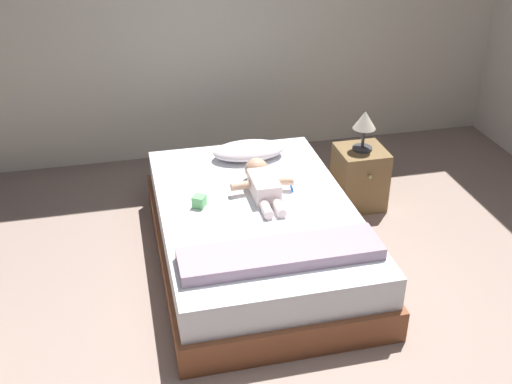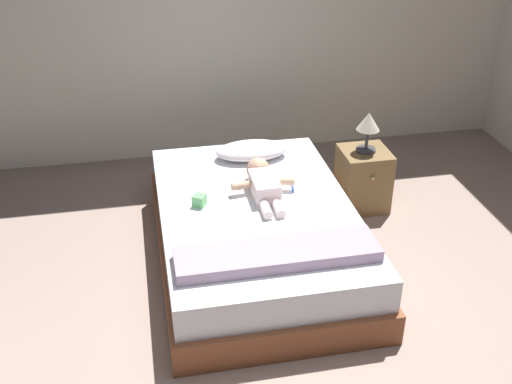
{
  "view_description": "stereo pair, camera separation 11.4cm",
  "coord_description": "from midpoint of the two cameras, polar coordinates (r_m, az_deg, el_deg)",
  "views": [
    {
      "loc": [
        -0.56,
        -2.3,
        2.55
      ],
      "look_at": [
        0.25,
        1.18,
        0.53
      ],
      "focal_mm": 43.66,
      "sensor_mm": 36.0,
      "label": 1
    },
    {
      "loc": [
        -0.45,
        -2.32,
        2.55
      ],
      "look_at": [
        0.25,
        1.18,
        0.53
      ],
      "focal_mm": 43.66,
      "sensor_mm": 36.0,
      "label": 2
    }
  ],
  "objects": [
    {
      "name": "nightstand",
      "position": [
        4.95,
        8.81,
        1.34
      ],
      "size": [
        0.36,
        0.39,
        0.48
      ],
      "color": "brown",
      "rests_on": "ground_plane"
    },
    {
      "name": "blanket",
      "position": [
        3.62,
        1.37,
        -5.69
      ],
      "size": [
        1.19,
        0.3,
        0.07
      ],
      "color": "#A689A0",
      "rests_on": "bed"
    },
    {
      "name": "wall_behind_bed",
      "position": [
        5.48,
        -7.74,
        15.76
      ],
      "size": [
        8.0,
        0.12,
        2.54
      ],
      "primitive_type": "cube",
      "color": "silver",
      "rests_on": "ground_plane"
    },
    {
      "name": "bed",
      "position": [
        4.27,
        -0.77,
        -3.74
      ],
      "size": [
        1.32,
        2.04,
        0.43
      ],
      "color": "brown",
      "rests_on": "ground_plane"
    },
    {
      "name": "pillow",
      "position": [
        4.76,
        -1.38,
        3.82
      ],
      "size": [
        0.55,
        0.31,
        0.12
      ],
      "color": "silver",
      "rests_on": "bed"
    },
    {
      "name": "baby",
      "position": [
        4.28,
        -0.2,
        0.87
      ],
      "size": [
        0.45,
        0.63,
        0.17
      ],
      "color": "white",
      "rests_on": "bed"
    },
    {
      "name": "toothbrush",
      "position": [
        4.38,
        2.49,
        0.62
      ],
      "size": [
        0.04,
        0.17,
        0.02
      ],
      "color": "blue",
      "rests_on": "bed"
    },
    {
      "name": "toy_block",
      "position": [
        4.14,
        -6.01,
        -0.85
      ],
      "size": [
        0.11,
        0.11,
        0.08
      ],
      "color": "#6CC172",
      "rests_on": "bed"
    },
    {
      "name": "lamp",
      "position": [
        4.76,
        9.24,
        6.25
      ],
      "size": [
        0.17,
        0.17,
        0.31
      ],
      "color": "#333338",
      "rests_on": "nightstand"
    }
  ]
}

